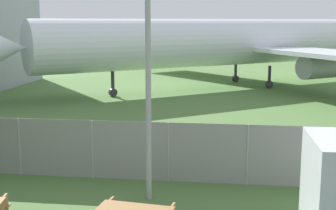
% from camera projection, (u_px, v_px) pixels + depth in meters
% --- Properties ---
extents(perimeter_fence, '(56.07, 0.07, 1.97)m').
position_uv_depth(perimeter_fence, '(168.00, 152.00, 15.20)').
color(perimeter_fence, gray).
rests_on(perimeter_fence, ground).
extents(airplane, '(34.94, 29.27, 10.77)m').
position_uv_depth(airplane, '(241.00, 42.00, 37.52)').
color(airplane, white).
rests_on(airplane, ground).
extents(light_mast, '(0.44, 0.44, 6.53)m').
position_uv_depth(light_mast, '(148.00, 61.00, 13.13)').
color(light_mast, '#99999E').
rests_on(light_mast, ground).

